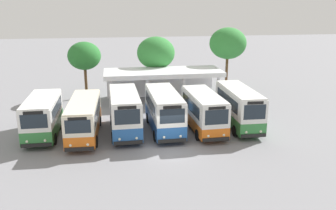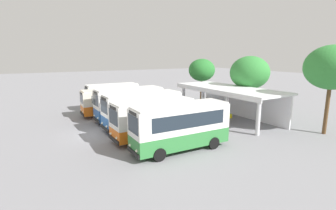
{
  "view_description": "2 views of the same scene",
  "coord_description": "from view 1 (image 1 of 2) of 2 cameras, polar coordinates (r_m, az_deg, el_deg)",
  "views": [
    {
      "loc": [
        -4.09,
        -23.61,
        10.4
      ],
      "look_at": [
        0.87,
        6.75,
        1.52
      ],
      "focal_mm": 37.92,
      "sensor_mm": 36.0,
      "label": 1
    },
    {
      "loc": [
        20.96,
        -5.15,
        6.74
      ],
      "look_at": [
        -0.39,
        7.38,
        1.81
      ],
      "focal_mm": 26.66,
      "sensor_mm": 36.0,
      "label": 2
    }
  ],
  "objects": [
    {
      "name": "city_bus_fifth_blue",
      "position": [
        29.68,
        5.74,
        -0.88
      ],
      "size": [
        2.48,
        6.97,
        3.22
      ],
      "color": "black",
      "rests_on": "ground"
    },
    {
      "name": "roadside_tree_behind_canopy",
      "position": [
        41.54,
        -1.96,
        8.36
      ],
      "size": [
        4.38,
        4.38,
        6.69
      ],
      "color": "brown",
      "rests_on": "ground"
    },
    {
      "name": "waiting_chair_fourth_seat",
      "position": [
        38.42,
        0.29,
        1.19
      ],
      "size": [
        0.46,
        0.46,
        0.86
      ],
      "color": "slate",
      "rests_on": "ground"
    },
    {
      "name": "roadside_tree_west_of_canopy",
      "position": [
        40.82,
        -13.31,
        7.66
      ],
      "size": [
        3.66,
        3.66,
        6.3
      ],
      "color": "brown",
      "rests_on": "ground"
    },
    {
      "name": "waiting_chair_end_by_column",
      "position": [
        38.15,
        -2.56,
        1.07
      ],
      "size": [
        0.46,
        0.46,
        0.86
      ],
      "color": "slate",
      "rests_on": "ground"
    },
    {
      "name": "waiting_chair_second_from_end",
      "position": [
        38.11,
        -1.58,
        1.07
      ],
      "size": [
        0.46,
        0.46,
        0.86
      ],
      "color": "slate",
      "rests_on": "ground"
    },
    {
      "name": "ground_plane",
      "position": [
        26.12,
        0.51,
        -7.37
      ],
      "size": [
        180.0,
        180.0,
        0.0
      ],
      "primitive_type": "plane",
      "color": "gray"
    },
    {
      "name": "city_bus_far_end_green",
      "position": [
        31.09,
        11.32,
        -0.16
      ],
      "size": [
        2.36,
        7.36,
        3.39
      ],
      "color": "black",
      "rests_on": "ground"
    },
    {
      "name": "city_bus_middle_cream",
      "position": [
        29.18,
        -6.97,
        -0.98
      ],
      "size": [
        2.45,
        7.12,
        3.44
      ],
      "color": "black",
      "rests_on": "ground"
    },
    {
      "name": "waiting_chair_middle_seat",
      "position": [
        38.23,
        -0.64,
        1.12
      ],
      "size": [
        0.46,
        0.46,
        0.86
      ],
      "color": "slate",
      "rests_on": "ground"
    },
    {
      "name": "city_bus_nearest_orange",
      "position": [
        30.01,
        -19.5,
        -1.58
      ],
      "size": [
        2.42,
        6.53,
        3.19
      ],
      "color": "black",
      "rests_on": "ground"
    },
    {
      "name": "roadside_tree_east_of_canopy",
      "position": [
        43.42,
        9.6,
        9.72
      ],
      "size": [
        4.38,
        4.38,
        7.63
      ],
      "color": "brown",
      "rests_on": "ground"
    },
    {
      "name": "city_bus_second_in_row",
      "position": [
        29.05,
        -13.36,
        -1.84
      ],
      "size": [
        2.5,
        7.87,
        3.0
      ],
      "color": "black",
      "rests_on": "ground"
    },
    {
      "name": "terminal_canopy",
      "position": [
        39.09,
        -0.91,
        4.53
      ],
      "size": [
        12.66,
        4.85,
        3.4
      ],
      "color": "silver",
      "rests_on": "ground"
    },
    {
      "name": "waiting_chair_fifth_seat",
      "position": [
        38.42,
        1.26,
        1.19
      ],
      "size": [
        0.46,
        0.46,
        0.86
      ],
      "color": "slate",
      "rests_on": "ground"
    },
    {
      "name": "city_bus_fourth_amber",
      "position": [
        29.5,
        -0.64,
        -0.77
      ],
      "size": [
        2.5,
        7.44,
        3.35
      ],
      "color": "black",
      "rests_on": "ground"
    }
  ]
}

